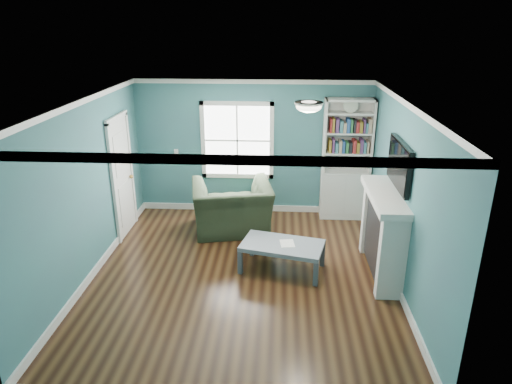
{
  "coord_description": "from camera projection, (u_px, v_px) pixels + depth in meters",
  "views": [
    {
      "loc": [
        0.55,
        -6.0,
        3.62
      ],
      "look_at": [
        0.18,
        0.4,
        1.19
      ],
      "focal_mm": 32.0,
      "sensor_mm": 36.0,
      "label": 1
    }
  ],
  "objects": [
    {
      "name": "bookshelf",
      "position": [
        345.0,
        172.0,
        8.64
      ],
      "size": [
        0.9,
        0.35,
        2.31
      ],
      "color": "silver",
      "rests_on": "ground"
    },
    {
      "name": "floor",
      "position": [
        243.0,
        275.0,
        6.91
      ],
      "size": [
        5.0,
        5.0,
        0.0
      ],
      "primitive_type": "plane",
      "color": "black",
      "rests_on": "ground"
    },
    {
      "name": "ceiling_fixture",
      "position": [
        309.0,
        106.0,
        6.05
      ],
      "size": [
        0.38,
        0.38,
        0.15
      ],
      "color": "white",
      "rests_on": "room_walls"
    },
    {
      "name": "recliner",
      "position": [
        232.0,
        200.0,
        8.15
      ],
      "size": [
        1.52,
        1.14,
        1.2
      ],
      "primitive_type": "imported",
      "rotation": [
        0.0,
        0.0,
        -2.95
      ],
      "color": "black",
      "rests_on": "ground"
    },
    {
      "name": "trim",
      "position": [
        242.0,
        199.0,
        6.47
      ],
      "size": [
        4.5,
        5.0,
        2.6
      ],
      "color": "white",
      "rests_on": "ground"
    },
    {
      "name": "fireplace",
      "position": [
        383.0,
        234.0,
        6.76
      ],
      "size": [
        0.44,
        1.58,
        1.3
      ],
      "color": "black",
      "rests_on": "ground"
    },
    {
      "name": "door",
      "position": [
        122.0,
        175.0,
        7.96
      ],
      "size": [
        0.12,
        0.98,
        2.17
      ],
      "color": "silver",
      "rests_on": "ground"
    },
    {
      "name": "window",
      "position": [
        237.0,
        141.0,
        8.73
      ],
      "size": [
        1.4,
        0.06,
        1.5
      ],
      "color": "white",
      "rests_on": "room_walls"
    },
    {
      "name": "paper_sheet",
      "position": [
        287.0,
        243.0,
        6.91
      ],
      "size": [
        0.24,
        0.29,
        0.0
      ],
      "primitive_type": "cube",
      "rotation": [
        0.0,
        0.0,
        0.12
      ],
      "color": "white",
      "rests_on": "coffee_table"
    },
    {
      "name": "light_switch",
      "position": [
        176.0,
        152.0,
        8.89
      ],
      "size": [
        0.08,
        0.01,
        0.12
      ],
      "primitive_type": "cube",
      "color": "white",
      "rests_on": "room_walls"
    },
    {
      "name": "room_walls",
      "position": [
        241.0,
        176.0,
        6.35
      ],
      "size": [
        5.0,
        5.0,
        5.0
      ],
      "color": "teal",
      "rests_on": "ground"
    },
    {
      "name": "coffee_table",
      "position": [
        282.0,
        247.0,
        6.92
      ],
      "size": [
        1.34,
        0.94,
        0.44
      ],
      "rotation": [
        0.0,
        0.0,
        -0.24
      ],
      "color": "#444952",
      "rests_on": "ground"
    },
    {
      "name": "tv",
      "position": [
        399.0,
        164.0,
        6.37
      ],
      "size": [
        0.06,
        1.1,
        0.65
      ],
      "primitive_type": "cube",
      "color": "black",
      "rests_on": "fireplace"
    }
  ]
}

